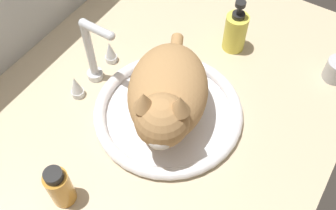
# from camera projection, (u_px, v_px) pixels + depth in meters

# --- Properties ---
(countertop) EXTENTS (1.16, 0.82, 0.03)m
(countertop) POSITION_uv_depth(u_px,v_px,m) (160.00, 113.00, 0.96)
(countertop) COLOR #CCB793
(countertop) RESTS_ON ground
(sink_basin) EXTENTS (0.36, 0.36, 0.03)m
(sink_basin) POSITION_uv_depth(u_px,v_px,m) (168.00, 112.00, 0.93)
(sink_basin) COLOR white
(sink_basin) RESTS_ON countertop
(faucet) EXTENTS (0.17, 0.11, 0.20)m
(faucet) POSITION_uv_depth(u_px,v_px,m) (93.00, 58.00, 0.95)
(faucet) COLOR silver
(faucet) RESTS_ON countertop
(cat) EXTENTS (0.36, 0.27, 0.18)m
(cat) POSITION_uv_depth(u_px,v_px,m) (167.00, 97.00, 0.85)
(cat) COLOR tan
(cat) RESTS_ON sink_basin
(amber_bottle) EXTENTS (0.05, 0.05, 0.11)m
(amber_bottle) POSITION_uv_depth(u_px,v_px,m) (60.00, 187.00, 0.78)
(amber_bottle) COLOR gold
(amber_bottle) RESTS_ON countertop
(soap_pump_bottle) EXTENTS (0.06, 0.06, 0.15)m
(soap_pump_bottle) POSITION_uv_depth(u_px,v_px,m) (235.00, 31.00, 1.03)
(soap_pump_bottle) COLOR #E5DB4C
(soap_pump_bottle) RESTS_ON countertop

